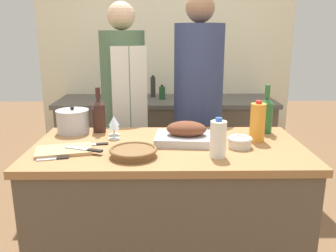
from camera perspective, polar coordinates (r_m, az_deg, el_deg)
name	(u,v)px	position (r m, az deg, el deg)	size (l,w,h in m)	color
kitchen_island	(168,219)	(2.16, 0.04, -14.69)	(1.50, 0.75, 0.92)	brown
back_counter	(166,143)	(3.55, -0.29, -2.77)	(2.08, 0.60, 0.89)	brown
back_wall	(166,57)	(3.74, -0.35, 11.08)	(2.58, 0.10, 2.55)	beige
roasting_pan	(186,135)	(2.01, 2.96, -1.37)	(0.36, 0.27, 0.12)	#BCBCC1
wicker_basket	(133,152)	(1.80, -5.59, -4.14)	(0.24, 0.24, 0.04)	brown
cutting_board	(64,150)	(1.94, -16.38, -3.77)	(0.32, 0.24, 0.02)	tan
stock_pot	(73,121)	(2.29, -15.01, 0.77)	(0.20, 0.20, 0.17)	#B7B7BC
mixing_bowl	(240,142)	(1.97, 11.47, -2.47)	(0.13, 0.13, 0.06)	beige
juice_jug	(258,122)	(2.09, 14.17, 0.60)	(0.09, 0.09, 0.24)	orange
milk_jug	(218,139)	(1.79, 8.04, -2.06)	(0.08, 0.08, 0.20)	white
wine_bottle_green	(99,115)	(2.25, -11.03, 1.82)	(0.08, 0.08, 0.28)	#381E19
wine_bottle_dark	(266,114)	(2.27, 15.43, 1.86)	(0.08, 0.08, 0.30)	#28662D
wine_glass_left	(114,126)	(2.10, -8.70, 0.08)	(0.07, 0.07, 0.12)	silver
wine_glass_right	(114,122)	(2.17, -8.66, 0.68)	(0.07, 0.07, 0.12)	silver
knife_chef	(85,149)	(1.89, -13.13, -3.65)	(0.21, 0.10, 0.01)	#B7B7BC
knife_paring	(54,159)	(1.85, -17.82, -5.00)	(0.15, 0.06, 0.01)	#B7B7BC
knife_bread	(94,145)	(2.02, -11.85, -2.93)	(0.18, 0.06, 0.01)	#B7B7BC
condiment_bottle_tall	(162,93)	(3.43, -0.95, 5.34)	(0.06, 0.06, 0.14)	#234C28
condiment_bottle_short	(153,87)	(3.54, -2.42, 6.28)	(0.05, 0.05, 0.22)	#332D28
condiment_bottle_extra	(113,90)	(3.51, -8.79, 5.73)	(0.06, 0.06, 0.18)	#332D28
person_cook_aproned	(124,107)	(2.74, -7.04, 3.06)	(0.35, 0.37, 1.74)	beige
person_cook_guest	(198,104)	(2.72, 4.84, 3.55)	(0.37, 0.37, 1.79)	beige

